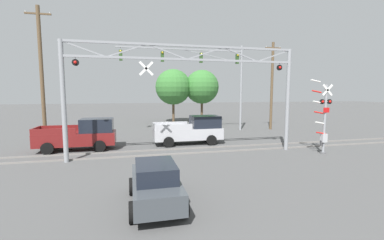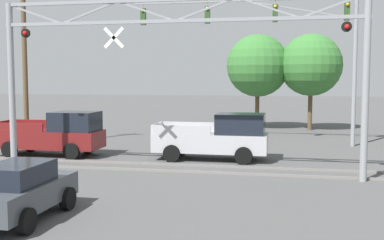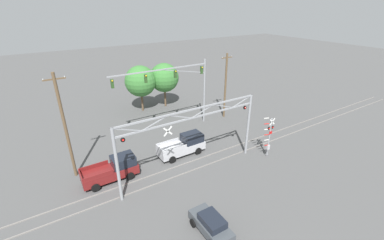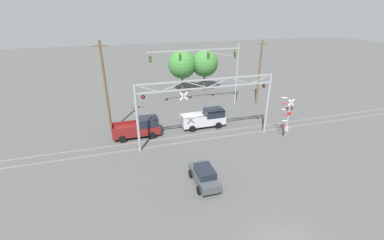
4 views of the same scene
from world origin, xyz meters
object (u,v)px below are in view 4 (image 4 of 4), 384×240
at_px(crossing_gantry, 207,101).
at_px(pickup_truck_following, 139,128).
at_px(pickup_truck_lead, 206,118).
at_px(sedan_waiting, 204,175).
at_px(traffic_signal_span, 215,64).
at_px(crossing_signal_mast, 287,120).
at_px(background_tree_far_left_verge, 182,65).
at_px(utility_pole_left, 106,87).
at_px(utility_pole_right, 259,72).
at_px(background_tree_beyond_span, 205,63).

bearing_deg(crossing_gantry, pickup_truck_following, 154.75).
relative_size(pickup_truck_lead, sedan_waiting, 1.41).
height_order(traffic_signal_span, pickup_truck_lead, traffic_signal_span).
relative_size(crossing_signal_mast, pickup_truck_lead, 0.92).
bearing_deg(traffic_signal_span, pickup_truck_lead, -119.52).
distance_m(crossing_gantry, background_tree_far_left_verge, 18.24).
bearing_deg(pickup_truck_lead, utility_pole_left, 168.88).
xyz_separation_m(pickup_truck_lead, pickup_truck_following, (-8.11, -0.36, -0.00)).
xyz_separation_m(crossing_signal_mast, utility_pole_right, (2.65, 11.08, 2.71)).
distance_m(crossing_signal_mast, pickup_truck_following, 16.57).
xyz_separation_m(crossing_gantry, utility_pole_left, (-10.01, 5.82, 0.65)).
bearing_deg(background_tree_beyond_span, traffic_signal_span, -99.33).
bearing_deg(traffic_signal_span, crossing_gantry, -115.62).
height_order(pickup_truck_lead, sedan_waiting, pickup_truck_lead).
distance_m(pickup_truck_following, sedan_waiting, 11.11).
bearing_deg(utility_pole_left, pickup_truck_lead, -11.12).
height_order(pickup_truck_following, background_tree_beyond_span, background_tree_beyond_span).
bearing_deg(pickup_truck_lead, background_tree_far_left_verge, 86.57).
bearing_deg(crossing_signal_mast, pickup_truck_lead, 145.46).
xyz_separation_m(crossing_signal_mast, pickup_truck_following, (-15.79, 4.93, -1.08)).
distance_m(utility_pole_left, background_tree_far_left_verge, 17.26).
xyz_separation_m(background_tree_beyond_span, background_tree_far_left_verge, (-3.92, 0.22, -0.03)).
distance_m(traffic_signal_span, pickup_truck_following, 14.23).
relative_size(crossing_signal_mast, traffic_signal_span, 0.38).
bearing_deg(traffic_signal_span, background_tree_beyond_span, 80.67).
bearing_deg(pickup_truck_lead, crossing_signal_mast, -34.54).
height_order(sedan_waiting, background_tree_beyond_span, background_tree_beyond_span).
bearing_deg(utility_pole_right, utility_pole_left, -170.54).
distance_m(crossing_gantry, utility_pole_left, 11.59).
bearing_deg(background_tree_beyond_span, pickup_truck_lead, -108.50).
xyz_separation_m(utility_pole_right, background_tree_far_left_verge, (-9.46, 8.72, -0.08)).
relative_size(sedan_waiting, utility_pole_right, 0.40).
bearing_deg(background_tree_beyond_span, pickup_truck_following, -131.35).
bearing_deg(background_tree_far_left_verge, sedan_waiting, -100.70).
bearing_deg(pickup_truck_lead, crossing_gantry, -108.47).
distance_m(sedan_waiting, utility_pole_left, 15.47).
distance_m(background_tree_beyond_span, background_tree_far_left_verge, 3.92).
bearing_deg(sedan_waiting, utility_pole_left, 119.74).
distance_m(pickup_truck_following, background_tree_beyond_span, 19.88).
bearing_deg(utility_pole_right, crossing_signal_mast, -103.47).
xyz_separation_m(crossing_signal_mast, traffic_signal_span, (-4.24, 11.35, 4.21)).
bearing_deg(background_tree_far_left_verge, pickup_truck_following, -121.13).
distance_m(crossing_signal_mast, background_tree_far_left_verge, 21.10).
height_order(pickup_truck_lead, background_tree_beyond_span, background_tree_beyond_span).
bearing_deg(crossing_signal_mast, traffic_signal_span, 110.51).
relative_size(traffic_signal_span, background_tree_far_left_verge, 1.81).
height_order(crossing_gantry, pickup_truck_following, crossing_gantry).
height_order(crossing_gantry, utility_pole_right, utility_pole_right).
bearing_deg(background_tree_far_left_verge, utility_pole_right, -42.67).
relative_size(utility_pole_left, utility_pole_right, 1.11).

